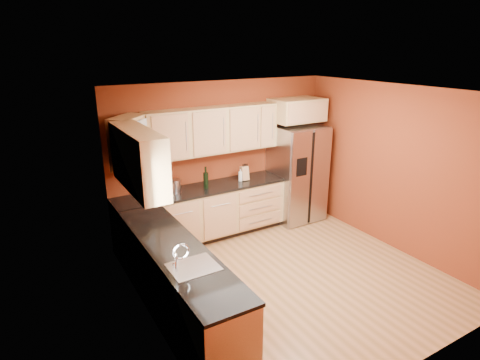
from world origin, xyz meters
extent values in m
plane|color=olive|center=(0.00, 0.00, 0.00)|extent=(4.00, 4.00, 0.00)
plane|color=white|center=(0.00, 0.00, 2.60)|extent=(4.00, 4.00, 0.00)
cube|color=maroon|center=(0.00, 2.00, 1.30)|extent=(4.00, 0.04, 2.60)
cube|color=maroon|center=(0.00, -2.00, 1.30)|extent=(4.00, 0.04, 2.60)
cube|color=maroon|center=(-2.00, 0.00, 1.30)|extent=(0.04, 4.00, 2.60)
cube|color=maroon|center=(2.00, 0.00, 1.30)|extent=(0.04, 4.00, 2.60)
cube|color=tan|center=(-0.55, 1.70, 0.44)|extent=(2.90, 0.60, 0.88)
cube|color=tan|center=(-1.70, 0.00, 0.44)|extent=(0.60, 2.80, 0.88)
cube|color=black|center=(-0.55, 1.69, 0.90)|extent=(2.90, 0.62, 0.04)
cube|color=black|center=(-1.69, 0.00, 0.90)|extent=(0.62, 2.80, 0.04)
cube|color=tan|center=(-0.25, 1.83, 1.83)|extent=(2.30, 0.33, 0.75)
cube|color=tan|center=(-1.83, 0.72, 1.83)|extent=(0.33, 1.35, 0.75)
cube|color=tan|center=(-1.67, 1.67, 1.83)|extent=(0.67, 0.67, 0.75)
cube|color=tan|center=(1.35, 1.70, 2.05)|extent=(0.92, 0.60, 0.40)
cube|color=#A8A8AC|center=(1.35, 1.62, 0.89)|extent=(0.90, 0.75, 1.78)
cube|color=white|center=(-1.98, -0.50, 1.55)|extent=(0.03, 0.90, 1.00)
cylinder|color=#A8A8AC|center=(-0.99, 1.70, 1.03)|extent=(0.16, 0.16, 0.22)
cylinder|color=#A8A8AC|center=(-1.07, 1.69, 1.02)|extent=(0.12, 0.12, 0.19)
cube|color=tan|center=(0.27, 1.70, 1.04)|extent=(0.13, 0.12, 0.24)
cylinder|color=white|center=(0.18, 1.69, 1.02)|extent=(0.08, 0.08, 0.21)
camera|label=1|loc=(-3.15, -3.94, 3.14)|focal=30.00mm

